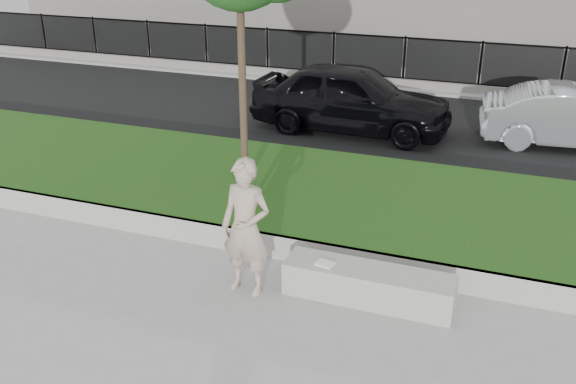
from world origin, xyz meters
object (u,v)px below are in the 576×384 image
at_px(stone_bench, 368,285).
at_px(book, 325,264).
at_px(man, 246,228).
at_px(car_silver, 575,118).
at_px(car_dark, 351,98).

height_order(stone_bench, book, book).
relative_size(man, car_silver, 0.48).
distance_m(man, car_dark, 7.47).
distance_m(stone_bench, book, 0.66).
bearing_deg(car_silver, car_dark, 90.48).
height_order(stone_bench, man, man).
height_order(stone_bench, car_dark, car_dark).
bearing_deg(book, stone_bench, 18.89).
xyz_separation_m(car_dark, car_silver, (5.02, 0.67, -0.14)).
distance_m(book, car_silver, 8.56).
bearing_deg(stone_bench, car_dark, 107.38).
bearing_deg(car_dark, man, -173.87).
height_order(stone_bench, car_silver, car_silver).
distance_m(book, car_dark, 7.36).
bearing_deg(man, book, 18.55).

